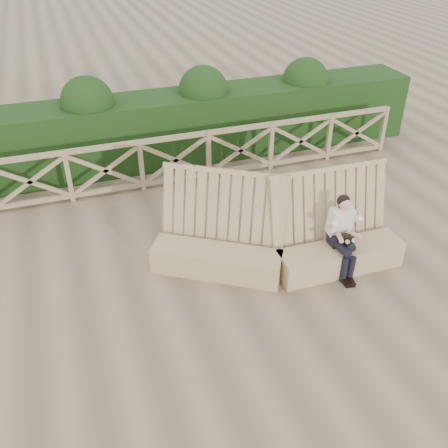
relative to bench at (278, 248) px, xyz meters
name	(u,v)px	position (x,y,z in m)	size (l,w,h in m)	color
ground	(234,285)	(-0.83, -0.19, -0.39)	(60.00, 60.00, 0.00)	brown
bench	(278,248)	(0.00, 0.00, 0.00)	(3.94, 1.80, 1.57)	#937854
woman	(343,232)	(0.92, -0.34, 0.32)	(0.36, 0.77, 1.31)	black
guardrail	(175,160)	(-0.83, 3.31, 0.16)	(10.10, 0.09, 1.10)	#8C7551
hedge	(161,130)	(-0.83, 4.51, 0.36)	(12.00, 1.20, 1.50)	black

